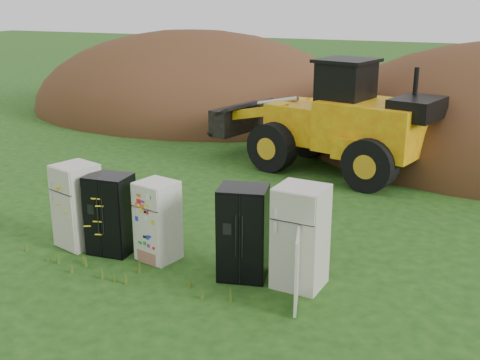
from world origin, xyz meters
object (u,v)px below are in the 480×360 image
(fridge_leftmost, at_px, (78,205))
(fridge_sticker, at_px, (158,221))
(fridge_open_door, at_px, (300,237))
(fridge_black_right, at_px, (243,233))
(fridge_black_side, at_px, (110,214))
(wheel_loader, at_px, (319,114))

(fridge_leftmost, xyz_separation_m, fridge_sticker, (1.89, 0.05, -0.08))
(fridge_leftmost, height_order, fridge_sticker, fridge_leftmost)
(fridge_sticker, height_order, fridge_open_door, fridge_open_door)
(fridge_leftmost, relative_size, fridge_sticker, 1.09)
(fridge_sticker, relative_size, fridge_black_right, 0.92)
(fridge_black_side, height_order, fridge_open_door, fridge_open_door)
(fridge_black_side, relative_size, wheel_loader, 0.24)
(fridge_leftmost, distance_m, fridge_black_side, 0.83)
(wheel_loader, bearing_deg, fridge_black_right, -69.49)
(fridge_sticker, distance_m, wheel_loader, 7.73)
(fridge_black_right, xyz_separation_m, fridge_open_door, (1.08, 0.08, 0.06))
(fridge_black_side, xyz_separation_m, fridge_open_door, (4.00, 0.07, 0.12))
(fridge_black_right, bearing_deg, fridge_black_side, 167.64)
(fridge_black_right, bearing_deg, wheel_loader, 83.33)
(fridge_leftmost, height_order, fridge_black_right, fridge_leftmost)
(fridge_black_right, relative_size, wheel_loader, 0.26)
(fridge_leftmost, bearing_deg, fridge_black_side, 15.67)
(fridge_sticker, bearing_deg, fridge_open_door, 13.62)
(fridge_black_side, height_order, fridge_sticker, fridge_black_side)
(fridge_sticker, bearing_deg, fridge_leftmost, -164.70)
(fridge_leftmost, distance_m, fridge_sticker, 1.89)
(fridge_black_side, bearing_deg, fridge_sticker, 0.48)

